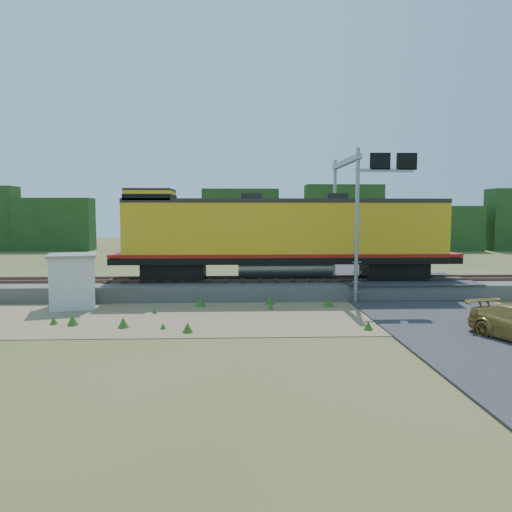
{
  "coord_description": "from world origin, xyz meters",
  "views": [
    {
      "loc": [
        -2.14,
        -21.09,
        4.51
      ],
      "look_at": [
        -1.2,
        3.0,
        2.4
      ],
      "focal_mm": 35.0,
      "sensor_mm": 36.0,
      "label": 1
    }
  ],
  "objects": [
    {
      "name": "shed",
      "position": [
        -9.88,
        2.55,
        1.3
      ],
      "size": [
        2.64,
        2.64,
        2.56
      ],
      "rotation": [
        0.0,
        0.0,
        0.26
      ],
      "color": "silver",
      "rests_on": "ground"
    },
    {
      "name": "rails",
      "position": [
        0.0,
        6.0,
        0.88
      ],
      "size": [
        70.0,
        1.54,
        0.16
      ],
      "color": "brown",
      "rests_on": "ballast"
    },
    {
      "name": "tree_line_north",
      "position": [
        0.0,
        38.0,
        3.07
      ],
      "size": [
        130.0,
        3.0,
        6.5
      ],
      "color": "#1D3E16",
      "rests_on": "ground"
    },
    {
      "name": "signal_gantry",
      "position": [
        4.17,
        5.32,
        5.69
      ],
      "size": [
        3.03,
        6.2,
        7.64
      ],
      "color": "gray",
      "rests_on": "ground"
    },
    {
      "name": "road",
      "position": [
        7.0,
        0.74,
        0.09
      ],
      "size": [
        7.0,
        66.0,
        0.86
      ],
      "color": "#38383A",
      "rests_on": "ground"
    },
    {
      "name": "dirt_shoulder",
      "position": [
        -2.0,
        0.5,
        0.01
      ],
      "size": [
        26.0,
        8.0,
        0.03
      ],
      "primitive_type": "cube",
      "color": "#8C7754",
      "rests_on": "ground"
    },
    {
      "name": "weed_clumps",
      "position": [
        -3.5,
        0.1,
        0.0
      ],
      "size": [
        15.0,
        6.2,
        0.56
      ],
      "primitive_type": null,
      "color": "#2F601B",
      "rests_on": "ground"
    },
    {
      "name": "ballast",
      "position": [
        0.0,
        6.0,
        0.4
      ],
      "size": [
        70.0,
        5.0,
        0.8
      ],
      "primitive_type": "cube",
      "color": "slate",
      "rests_on": "ground"
    },
    {
      "name": "locomotive",
      "position": [
        0.24,
        6.0,
        3.33
      ],
      "size": [
        18.59,
        2.83,
        4.8
      ],
      "color": "black",
      "rests_on": "rails"
    },
    {
      "name": "ground",
      "position": [
        0.0,
        0.0,
        0.0
      ],
      "size": [
        140.0,
        140.0,
        0.0
      ],
      "primitive_type": "plane",
      "color": "#475123",
      "rests_on": "ground"
    }
  ]
}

